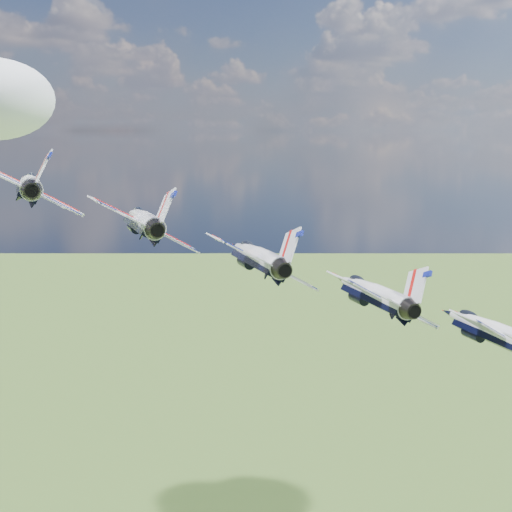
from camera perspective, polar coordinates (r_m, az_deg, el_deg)
jet_0 at (r=76.17m, az=-17.66°, el=5.46°), size 17.11×19.75×9.76m
jet_1 at (r=72.78m, az=-9.10°, el=2.86°), size 17.11×19.75×9.76m
jet_2 at (r=71.30m, az=-0.00°, el=-0.00°), size 17.11×19.75×9.76m
jet_3 at (r=71.84m, az=9.22°, el=-2.89°), size 17.11×19.75×9.76m
jet_4 at (r=74.36m, az=18.11°, el=-5.60°), size 17.11×19.75×9.76m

